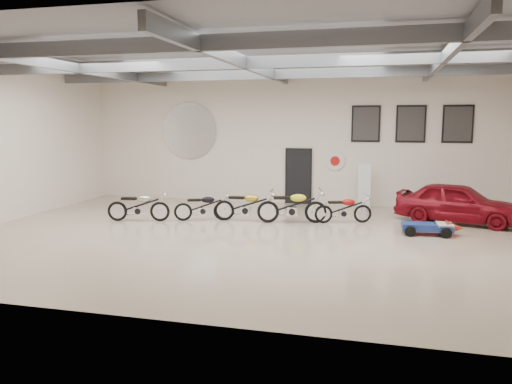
% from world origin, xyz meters
% --- Properties ---
extents(floor, '(16.00, 12.00, 0.01)m').
position_xyz_m(floor, '(0.00, 0.00, 0.00)').
color(floor, '#B9AB8D').
rests_on(floor, ground).
extents(ceiling, '(16.00, 12.00, 0.01)m').
position_xyz_m(ceiling, '(0.00, 0.00, 5.00)').
color(ceiling, gray).
rests_on(ceiling, back_wall).
extents(back_wall, '(16.00, 0.02, 5.00)m').
position_xyz_m(back_wall, '(0.00, 6.00, 2.50)').
color(back_wall, silver).
rests_on(back_wall, floor).
extents(ceiling_beams, '(15.80, 11.80, 0.32)m').
position_xyz_m(ceiling_beams, '(0.00, 0.00, 4.75)').
color(ceiling_beams, slate).
rests_on(ceiling_beams, ceiling).
extents(door, '(0.92, 0.08, 2.10)m').
position_xyz_m(door, '(0.50, 5.95, 1.05)').
color(door, black).
rests_on(door, back_wall).
extents(logo_plaque, '(2.30, 0.06, 1.16)m').
position_xyz_m(logo_plaque, '(-4.00, 5.95, 2.80)').
color(logo_plaque, silver).
rests_on(logo_plaque, back_wall).
extents(poster_left, '(1.05, 0.08, 1.35)m').
position_xyz_m(poster_left, '(3.00, 5.96, 3.10)').
color(poster_left, black).
rests_on(poster_left, back_wall).
extents(poster_mid, '(1.05, 0.08, 1.35)m').
position_xyz_m(poster_mid, '(4.60, 5.96, 3.10)').
color(poster_mid, black).
rests_on(poster_mid, back_wall).
extents(poster_right, '(1.05, 0.08, 1.35)m').
position_xyz_m(poster_right, '(6.20, 5.96, 3.10)').
color(poster_right, black).
rests_on(poster_right, back_wall).
extents(oil_sign, '(0.72, 0.10, 0.72)m').
position_xyz_m(oil_sign, '(1.90, 5.95, 1.70)').
color(oil_sign, white).
rests_on(oil_sign, back_wall).
extents(banner_stand, '(0.50, 0.28, 1.72)m').
position_xyz_m(banner_stand, '(3.03, 5.50, 0.86)').
color(banner_stand, white).
rests_on(banner_stand, floor).
extents(motorcycle_silver, '(2.07, 1.01, 1.03)m').
position_xyz_m(motorcycle_silver, '(-3.92, 1.25, 0.52)').
color(motorcycle_silver, silver).
rests_on(motorcycle_silver, floor).
extents(motorcycle_black, '(1.90, 1.18, 0.94)m').
position_xyz_m(motorcycle_black, '(-1.96, 1.88, 0.47)').
color(motorcycle_black, silver).
rests_on(motorcycle_black, floor).
extents(motorcycle_gold, '(2.07, 0.74, 1.06)m').
position_xyz_m(motorcycle_gold, '(-0.57, 2.11, 0.53)').
color(motorcycle_gold, silver).
rests_on(motorcycle_gold, floor).
extents(motorcycle_yellow, '(2.25, 1.10, 1.12)m').
position_xyz_m(motorcycle_yellow, '(0.91, 2.22, 0.56)').
color(motorcycle_yellow, silver).
rests_on(motorcycle_yellow, floor).
extents(motorcycle_red, '(1.87, 1.07, 0.93)m').
position_xyz_m(motorcycle_red, '(2.50, 2.59, 0.46)').
color(motorcycle_red, silver).
rests_on(motorcycle_red, floor).
extents(go_kart, '(1.73, 0.83, 0.62)m').
position_xyz_m(go_kart, '(5.08, 1.51, 0.31)').
color(go_kart, navy).
rests_on(go_kart, floor).
extents(vintage_car, '(2.53, 4.04, 1.28)m').
position_xyz_m(vintage_car, '(6.00, 3.54, 0.64)').
color(vintage_car, maroon).
rests_on(vintage_car, floor).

